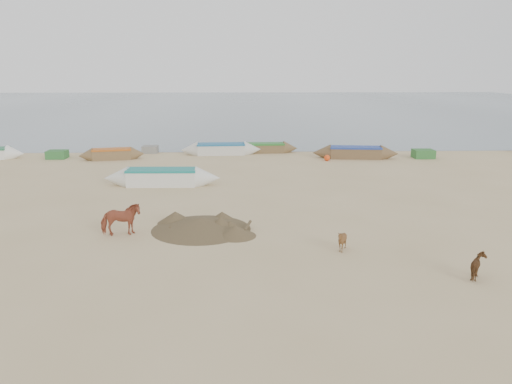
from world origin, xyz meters
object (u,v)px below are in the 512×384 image
(calf_front, at_px, (342,241))
(calf_right, at_px, (479,267))
(near_canoe, at_px, (162,177))
(cow_adult, at_px, (121,219))

(calf_front, relative_size, calf_right, 1.01)
(near_canoe, bearing_deg, calf_right, -47.72)
(calf_front, bearing_deg, near_canoe, -167.09)
(calf_right, distance_m, near_canoe, 18.12)
(calf_front, xyz_separation_m, calf_right, (3.81, -2.59, -0.00))
(cow_adult, relative_size, calf_front, 1.91)
(calf_right, height_order, near_canoe, near_canoe)
(calf_front, relative_size, near_canoe, 0.12)
(cow_adult, bearing_deg, calf_front, -114.58)
(calf_front, distance_m, near_canoe, 13.72)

